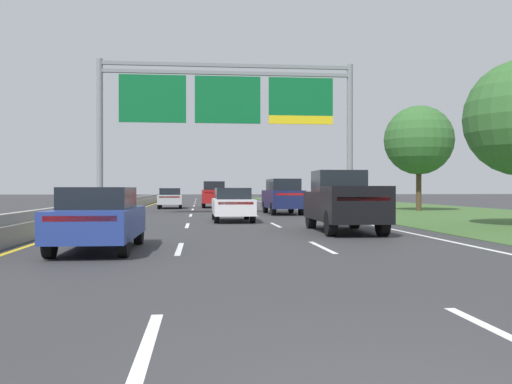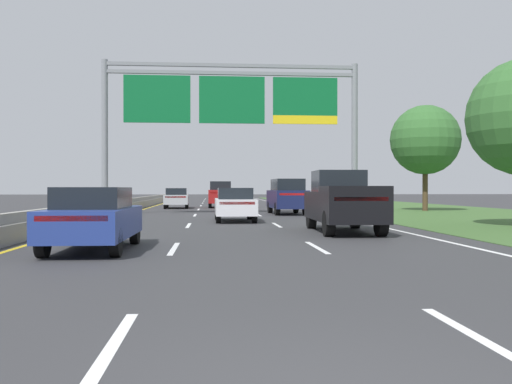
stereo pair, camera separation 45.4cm
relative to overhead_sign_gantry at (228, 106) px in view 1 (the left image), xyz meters
name	(u,v)px [view 1 (the left image)]	position (x,y,z in m)	size (l,w,h in m)	color
ground_plane	(219,211)	(-0.30, 6.07, -6.38)	(220.00, 220.00, 0.00)	#333335
lane_striping	(219,211)	(-0.30, 5.61, -6.38)	(11.96, 106.00, 0.01)	white
grass_verge_right	(413,210)	(13.65, 6.07, -6.37)	(14.00, 110.00, 0.02)	#3D602D
median_barrier_concrete	(122,206)	(-6.90, 6.07, -6.03)	(0.60, 110.00, 0.85)	#99968E
overhead_sign_gantry	(228,106)	(0.00, 0.00, 0.00)	(15.06, 0.42, 9.00)	gray
pickup_truck_black	(343,202)	(3.45, -13.33, -5.30)	(2.14, 5.45, 2.20)	black
car_silver_left_lane_sedan	(170,198)	(-3.93, 11.28, -5.56)	(1.94, 4.45, 1.57)	#B2B5BA
car_red_centre_lane_suv	(214,194)	(-0.51, 12.82, -5.28)	(1.93, 4.71, 2.11)	maroon
car_white_centre_lane_sedan	(232,204)	(-0.10, -6.57, -5.56)	(1.85, 4.41, 1.57)	silver
car_navy_right_lane_suv	(283,196)	(3.33, 0.49, -5.28)	(2.02, 4.75, 2.11)	#161E47
car_blue_left_lane_sedan	(99,218)	(-4.12, -18.64, -5.56)	(1.84, 4.41, 1.57)	navy
roadside_tree_mid	(419,140)	(13.40, 4.44, -1.51)	(4.75, 4.75, 7.25)	#4C3823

